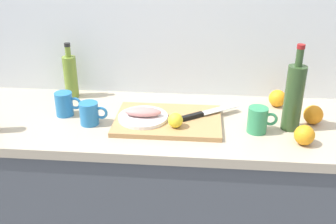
# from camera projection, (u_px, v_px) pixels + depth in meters

# --- Properties ---
(back_wall) EXTENTS (3.20, 0.05, 2.50)m
(back_wall) POSITION_uv_depth(u_px,v_px,m) (184.00, 23.00, 1.86)
(back_wall) COLOR silver
(back_wall) RESTS_ON ground_plane
(kitchen_counter) EXTENTS (2.00, 0.60, 0.90)m
(kitchen_counter) POSITION_uv_depth(u_px,v_px,m) (178.00, 204.00, 1.91)
(kitchen_counter) COLOR #4C5159
(kitchen_counter) RESTS_ON ground_plane
(cutting_board) EXTENTS (0.45, 0.31, 0.02)m
(cutting_board) POSITION_uv_depth(u_px,v_px,m) (168.00, 121.00, 1.69)
(cutting_board) COLOR tan
(cutting_board) RESTS_ON kitchen_counter
(white_plate) EXTENTS (0.21, 0.21, 0.01)m
(white_plate) POSITION_uv_depth(u_px,v_px,m) (143.00, 117.00, 1.68)
(white_plate) COLOR white
(white_plate) RESTS_ON cutting_board
(fish_fillet) EXTENTS (0.16, 0.07, 0.04)m
(fish_fillet) POSITION_uv_depth(u_px,v_px,m) (143.00, 112.00, 1.67)
(fish_fillet) COLOR tan
(fish_fillet) RESTS_ON white_plate
(chef_knife) EXTENTS (0.25, 0.19, 0.02)m
(chef_knife) POSITION_uv_depth(u_px,v_px,m) (202.00, 114.00, 1.71)
(chef_knife) COLOR silver
(chef_knife) RESTS_ON cutting_board
(lemon_0) EXTENTS (0.06, 0.06, 0.06)m
(lemon_0) POSITION_uv_depth(u_px,v_px,m) (175.00, 120.00, 1.60)
(lemon_0) COLOR yellow
(lemon_0) RESTS_ON cutting_board
(olive_oil_bottle) EXTENTS (0.06, 0.06, 0.27)m
(olive_oil_bottle) POSITION_uv_depth(u_px,v_px,m) (71.00, 76.00, 1.91)
(olive_oil_bottle) COLOR olive
(olive_oil_bottle) RESTS_ON kitchen_counter
(wine_bottle) EXTENTS (0.07, 0.07, 0.36)m
(wine_bottle) POSITION_uv_depth(u_px,v_px,m) (294.00, 96.00, 1.59)
(wine_bottle) COLOR #2D4723
(wine_bottle) RESTS_ON kitchen_counter
(coffee_mug_0) EXTENTS (0.12, 0.08, 0.10)m
(coffee_mug_0) POSITION_uv_depth(u_px,v_px,m) (90.00, 113.00, 1.66)
(coffee_mug_0) COLOR #2672B2
(coffee_mug_0) RESTS_ON kitchen_counter
(coffee_mug_1) EXTENTS (0.12, 0.08, 0.11)m
(coffee_mug_1) POSITION_uv_depth(u_px,v_px,m) (258.00, 120.00, 1.60)
(coffee_mug_1) COLOR #338C59
(coffee_mug_1) RESTS_ON kitchen_counter
(coffee_mug_2) EXTENTS (0.12, 0.08, 0.11)m
(coffee_mug_2) POSITION_uv_depth(u_px,v_px,m) (65.00, 104.00, 1.74)
(coffee_mug_2) COLOR #2672B2
(coffee_mug_2) RESTS_ON kitchen_counter
(orange_0) EXTENTS (0.08, 0.08, 0.08)m
(orange_0) POSITION_uv_depth(u_px,v_px,m) (304.00, 135.00, 1.51)
(orange_0) COLOR orange
(orange_0) RESTS_ON kitchen_counter
(orange_1) EXTENTS (0.08, 0.08, 0.08)m
(orange_1) POSITION_uv_depth(u_px,v_px,m) (277.00, 98.00, 1.83)
(orange_1) COLOR orange
(orange_1) RESTS_ON kitchen_counter
(orange_3) EXTENTS (0.08, 0.08, 0.08)m
(orange_3) POSITION_uv_depth(u_px,v_px,m) (313.00, 115.00, 1.67)
(orange_3) COLOR orange
(orange_3) RESTS_ON kitchen_counter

